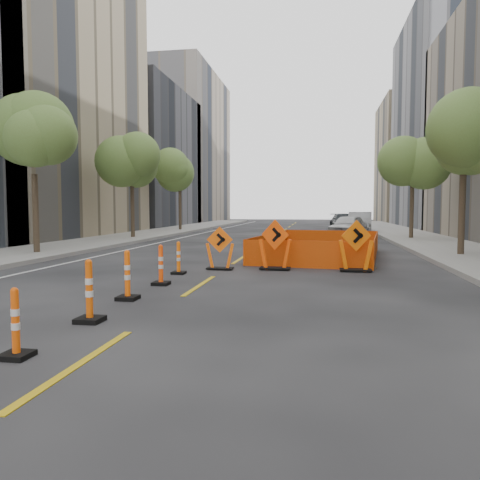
% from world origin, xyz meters
% --- Properties ---
extents(ground_plane, '(140.00, 140.00, 0.00)m').
position_xyz_m(ground_plane, '(0.00, 0.00, 0.00)').
color(ground_plane, black).
extents(sidewalk_left, '(4.00, 90.00, 0.15)m').
position_xyz_m(sidewalk_left, '(-9.00, 12.00, 0.07)').
color(sidewalk_left, gray).
rests_on(sidewalk_left, ground).
extents(sidewalk_right, '(4.00, 90.00, 0.15)m').
position_xyz_m(sidewalk_right, '(9.00, 12.00, 0.07)').
color(sidewalk_right, gray).
rests_on(sidewalk_right, ground).
extents(bld_left_c, '(12.00, 18.00, 26.00)m').
position_xyz_m(bld_left_c, '(-17.00, 20.80, 13.00)').
color(bld_left_c, tan).
rests_on(bld_left_c, ground).
extents(bld_left_d, '(12.00, 16.00, 14.00)m').
position_xyz_m(bld_left_d, '(-17.00, 39.20, 7.00)').
color(bld_left_d, '#4C4C51').
rests_on(bld_left_d, ground).
extents(bld_left_e, '(12.00, 20.00, 20.00)m').
position_xyz_m(bld_left_e, '(-17.00, 55.60, 10.00)').
color(bld_left_e, gray).
rests_on(bld_left_e, ground).
extents(bld_right_d, '(12.00, 18.00, 20.00)m').
position_xyz_m(bld_right_d, '(17.00, 40.20, 10.00)').
color(bld_right_d, gray).
rests_on(bld_right_d, ground).
extents(bld_right_e, '(12.00, 14.00, 16.00)m').
position_xyz_m(bld_right_e, '(17.00, 58.60, 8.00)').
color(bld_right_e, tan).
rests_on(bld_right_e, ground).
extents(tree_l_b, '(2.80, 2.80, 5.95)m').
position_xyz_m(tree_l_b, '(-8.40, 10.00, 4.53)').
color(tree_l_b, '#382B1E').
rests_on(tree_l_b, ground).
extents(tree_l_c, '(2.80, 2.80, 5.95)m').
position_xyz_m(tree_l_c, '(-8.40, 20.00, 4.53)').
color(tree_l_c, '#382B1E').
rests_on(tree_l_c, ground).
extents(tree_l_d, '(2.80, 2.80, 5.95)m').
position_xyz_m(tree_l_d, '(-8.40, 30.00, 4.53)').
color(tree_l_d, '#382B1E').
rests_on(tree_l_d, ground).
extents(tree_r_b, '(2.80, 2.80, 5.95)m').
position_xyz_m(tree_r_b, '(8.40, 12.00, 4.53)').
color(tree_r_b, '#382B1E').
rests_on(tree_r_b, ground).
extents(tree_r_c, '(2.80, 2.80, 5.95)m').
position_xyz_m(tree_r_c, '(8.40, 22.00, 4.53)').
color(tree_r_c, '#382B1E').
rests_on(tree_r_c, ground).
extents(channelizer_2, '(0.37, 0.37, 0.93)m').
position_xyz_m(channelizer_2, '(-0.93, -1.92, 0.47)').
color(channelizer_2, '#E04D09').
rests_on(channelizer_2, ground).
extents(channelizer_3, '(0.43, 0.43, 1.08)m').
position_xyz_m(channelizer_3, '(-0.91, 0.02, 0.54)').
color(channelizer_3, '#D84F09').
rests_on(channelizer_3, ground).
extents(channelizer_4, '(0.42, 0.42, 1.07)m').
position_xyz_m(channelizer_4, '(-1.05, 1.96, 0.53)').
color(channelizer_4, '#F9590A').
rests_on(channelizer_4, ground).
extents(channelizer_5, '(0.41, 0.41, 1.03)m').
position_xyz_m(channelizer_5, '(-0.99, 3.91, 0.51)').
color(channelizer_5, '#FF460A').
rests_on(channelizer_5, ground).
extents(channelizer_6, '(0.38, 0.38, 0.97)m').
position_xyz_m(channelizer_6, '(-1.12, 5.85, 0.48)').
color(channelizer_6, '#FF640A').
rests_on(channelizer_6, ground).
extents(chevron_sign_left, '(0.96, 0.64, 1.36)m').
position_xyz_m(chevron_sign_left, '(-0.13, 7.02, 0.68)').
color(chevron_sign_left, '#FF5E0A').
rests_on(chevron_sign_left, ground).
extents(chevron_sign_center, '(1.22, 0.98, 1.58)m').
position_xyz_m(chevron_sign_center, '(1.59, 7.27, 0.79)').
color(chevron_sign_center, '#FF4D0A').
rests_on(chevron_sign_center, ground).
extents(chevron_sign_right, '(1.20, 0.94, 1.58)m').
position_xyz_m(chevron_sign_right, '(4.06, 7.27, 0.79)').
color(chevron_sign_right, orange).
rests_on(chevron_sign_right, ground).
extents(safety_fence, '(5.08, 7.60, 0.89)m').
position_xyz_m(safety_fence, '(3.01, 11.34, 0.44)').
color(safety_fence, orange).
rests_on(safety_fence, ground).
extents(parked_car_near, '(3.14, 4.66, 1.47)m').
position_xyz_m(parked_car_near, '(4.83, 24.16, 0.74)').
color(parked_car_near, silver).
rests_on(parked_car_near, ground).
extents(parked_car_mid, '(2.20, 5.06, 1.62)m').
position_xyz_m(parked_car_mid, '(6.02, 29.38, 0.81)').
color(parked_car_mid, '#939498').
rests_on(parked_car_mid, ground).
extents(parked_car_far, '(2.50, 5.08, 1.42)m').
position_xyz_m(parked_car_far, '(5.10, 35.37, 0.71)').
color(parked_car_far, black).
rests_on(parked_car_far, ground).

